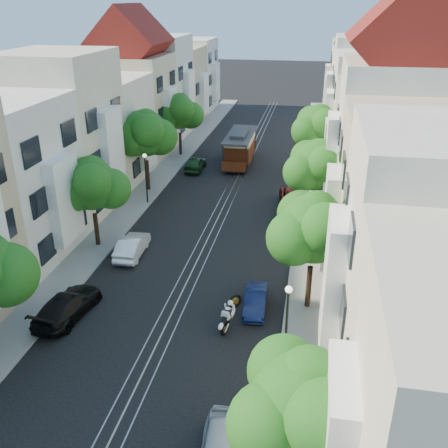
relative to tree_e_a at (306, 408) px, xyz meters
The scene contains 25 objects.
ground 32.17m from the tree_e_a, 103.17° to the left, with size 200.00×200.00×0.00m, color black.
sidewalk_east 31.33m from the tree_e_a, 90.02° to the left, with size 2.50×80.00×0.12m, color gray.
sidewalk_west 34.52m from the tree_e_a, 115.07° to the left, with size 2.50×80.00×0.12m, color gray.
rail_left 32.29m from the tree_e_a, 104.13° to the left, with size 0.06×80.00×0.02m, color gray.
rail_slot 32.16m from the tree_e_a, 103.17° to the left, with size 0.06×80.00×0.02m, color gray.
rail_right 32.04m from the tree_e_a, 102.21° to the left, with size 0.06×80.00×0.02m, color gray.
lane_line 32.16m from the tree_e_a, 103.17° to the left, with size 0.08×80.00×0.01m, color tan.
townhouses_east 31.29m from the tree_e_a, 81.53° to the left, with size 7.75×72.00×12.00m.
townhouses_west 36.38m from the tree_e_a, 121.73° to the left, with size 7.75×72.00×11.76m.
tree_e_a is the anchor object (origin of this frame).
tree_e_b 12.00m from the tree_e_a, 90.00° to the left, with size 4.93×4.08×6.68m.
tree_e_c 23.00m from the tree_e_a, 90.00° to the left, with size 4.84×3.99×6.52m.
tree_e_d 34.00m from the tree_e_a, 90.00° to the left, with size 5.01×4.16×6.85m.
tree_w_b 22.28m from the tree_e_a, 130.27° to the left, with size 4.72×3.87×6.27m.
tree_w_c 31.49m from the tree_e_a, 117.22° to the left, with size 5.13×4.28×7.09m.
tree_w_d 41.57m from the tree_e_a, 110.27° to the left, with size 4.84×3.99×6.52m.
lamp_east 7.26m from the tree_e_a, 97.79° to the left, with size 0.32×0.32×4.16m.
lamp_west 28.51m from the tree_e_a, 118.45° to the left, with size 0.32×0.32×4.16m.
sportbike_rider 10.79m from the tree_e_a, 112.97° to the left, with size 0.90×2.07×1.62m.
cable_car 38.21m from the tree_e_a, 101.70° to the left, with size 2.57×8.09×3.11m.
parked_car_e_mid 12.30m from the tree_e_a, 104.17° to the left, with size 1.17×3.35×1.10m, color #0B153B.
parked_car_e_far 26.91m from the tree_e_a, 93.57° to the left, with size 2.16×4.68×1.30m, color maroon.
parked_car_w_near 15.86m from the tree_e_a, 144.91° to the left, with size 1.92×4.73×1.37m, color black.
parked_car_w_mid 20.29m from the tree_e_a, 125.79° to the left, with size 1.42×4.06×1.34m, color white.
parked_car_w_far 36.43m from the tree_e_a, 108.83° to the left, with size 1.61×4.01×1.37m, color #163818.
Camera 1 is at (6.88, -14.60, 15.60)m, focal length 40.00 mm.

